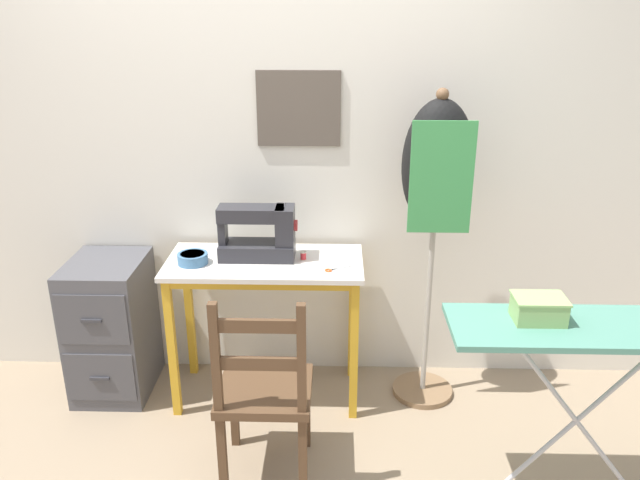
{
  "coord_description": "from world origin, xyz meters",
  "views": [
    {
      "loc": [
        0.36,
        -2.63,
        1.98
      ],
      "look_at": [
        0.28,
        0.21,
        0.9
      ],
      "focal_mm": 35.0,
      "sensor_mm": 36.0,
      "label": 1
    }
  ],
  "objects_px": {
    "scissors": "(334,269)",
    "storage_box": "(539,309)",
    "filing_cabinet": "(112,327)",
    "ironing_board": "(591,336)",
    "wooden_chair": "(264,392)",
    "thread_spool_near_machine": "(303,256)",
    "sewing_machine": "(261,234)",
    "fabric_bowl": "(193,258)",
    "dress_form": "(437,181)"
  },
  "relations": [
    {
      "from": "scissors",
      "to": "storage_box",
      "type": "relative_size",
      "value": 0.69
    },
    {
      "from": "filing_cabinet",
      "to": "ironing_board",
      "type": "xyz_separation_m",
      "value": [
        2.16,
        -0.79,
        0.42
      ]
    },
    {
      "from": "ironing_board",
      "to": "scissors",
      "type": "bearing_deg",
      "value": 146.73
    },
    {
      "from": "storage_box",
      "to": "filing_cabinet",
      "type": "bearing_deg",
      "value": 158.93
    },
    {
      "from": "wooden_chair",
      "to": "filing_cabinet",
      "type": "relative_size",
      "value": 1.22
    },
    {
      "from": "scissors",
      "to": "thread_spool_near_machine",
      "type": "distance_m",
      "value": 0.2
    },
    {
      "from": "wooden_chair",
      "to": "storage_box",
      "type": "distance_m",
      "value": 1.18
    },
    {
      "from": "sewing_machine",
      "to": "fabric_bowl",
      "type": "height_order",
      "value": "sewing_machine"
    },
    {
      "from": "filing_cabinet",
      "to": "dress_form",
      "type": "relative_size",
      "value": 0.46
    },
    {
      "from": "fabric_bowl",
      "to": "storage_box",
      "type": "height_order",
      "value": "storage_box"
    },
    {
      "from": "scissors",
      "to": "wooden_chair",
      "type": "bearing_deg",
      "value": -120.43
    },
    {
      "from": "fabric_bowl",
      "to": "thread_spool_near_machine",
      "type": "relative_size",
      "value": 3.5
    },
    {
      "from": "wooden_chair",
      "to": "filing_cabinet",
      "type": "height_order",
      "value": "wooden_chair"
    },
    {
      "from": "sewing_machine",
      "to": "dress_form",
      "type": "relative_size",
      "value": 0.24
    },
    {
      "from": "scissors",
      "to": "filing_cabinet",
      "type": "distance_m",
      "value": 1.26
    },
    {
      "from": "sewing_machine",
      "to": "filing_cabinet",
      "type": "bearing_deg",
      "value": 179.98
    },
    {
      "from": "fabric_bowl",
      "to": "thread_spool_near_machine",
      "type": "distance_m",
      "value": 0.55
    },
    {
      "from": "dress_form",
      "to": "fabric_bowl",
      "type": "bearing_deg",
      "value": -176.64
    },
    {
      "from": "dress_form",
      "to": "storage_box",
      "type": "relative_size",
      "value": 8.23
    },
    {
      "from": "filing_cabinet",
      "to": "ironing_board",
      "type": "bearing_deg",
      "value": -20.03
    },
    {
      "from": "sewing_machine",
      "to": "scissors",
      "type": "xyz_separation_m",
      "value": [
        0.37,
        -0.14,
        -0.12
      ]
    },
    {
      "from": "ironing_board",
      "to": "wooden_chair",
      "type": "bearing_deg",
      "value": 173.68
    },
    {
      "from": "wooden_chair",
      "to": "storage_box",
      "type": "relative_size",
      "value": 4.62
    },
    {
      "from": "fabric_bowl",
      "to": "dress_form",
      "type": "xyz_separation_m",
      "value": [
        1.18,
        0.07,
        0.38
      ]
    },
    {
      "from": "fabric_bowl",
      "to": "storage_box",
      "type": "xyz_separation_m",
      "value": [
        1.48,
        -0.67,
        0.09
      ]
    },
    {
      "from": "thread_spool_near_machine",
      "to": "filing_cabinet",
      "type": "height_order",
      "value": "thread_spool_near_machine"
    },
    {
      "from": "scissors",
      "to": "dress_form",
      "type": "distance_m",
      "value": 0.65
    },
    {
      "from": "fabric_bowl",
      "to": "dress_form",
      "type": "relative_size",
      "value": 0.09
    },
    {
      "from": "dress_form",
      "to": "storage_box",
      "type": "bearing_deg",
      "value": -68.22
    },
    {
      "from": "wooden_chair",
      "to": "storage_box",
      "type": "height_order",
      "value": "storage_box"
    },
    {
      "from": "sewing_machine",
      "to": "dress_form",
      "type": "distance_m",
      "value": 0.9
    },
    {
      "from": "thread_spool_near_machine",
      "to": "ironing_board",
      "type": "xyz_separation_m",
      "value": [
        1.13,
        -0.77,
        -0.0
      ]
    },
    {
      "from": "sewing_machine",
      "to": "ironing_board",
      "type": "xyz_separation_m",
      "value": [
        1.35,
        -0.79,
        -0.11
      ]
    },
    {
      "from": "wooden_chair",
      "to": "dress_form",
      "type": "xyz_separation_m",
      "value": [
        0.78,
        0.63,
        0.77
      ]
    },
    {
      "from": "dress_form",
      "to": "thread_spool_near_machine",
      "type": "bearing_deg",
      "value": -179.43
    },
    {
      "from": "thread_spool_near_machine",
      "to": "dress_form",
      "type": "height_order",
      "value": "dress_form"
    },
    {
      "from": "sewing_machine",
      "to": "filing_cabinet",
      "type": "distance_m",
      "value": 0.97
    },
    {
      "from": "fabric_bowl",
      "to": "filing_cabinet",
      "type": "height_order",
      "value": "fabric_bowl"
    },
    {
      "from": "sewing_machine",
      "to": "scissors",
      "type": "distance_m",
      "value": 0.41
    },
    {
      "from": "thread_spool_near_machine",
      "to": "ironing_board",
      "type": "bearing_deg",
      "value": -34.07
    },
    {
      "from": "scissors",
      "to": "dress_form",
      "type": "bearing_deg",
      "value": 15.24
    },
    {
      "from": "filing_cabinet",
      "to": "dress_form",
      "type": "xyz_separation_m",
      "value": [
        1.66,
        -0.01,
        0.82
      ]
    },
    {
      "from": "filing_cabinet",
      "to": "storage_box",
      "type": "height_order",
      "value": "storage_box"
    },
    {
      "from": "sewing_machine",
      "to": "fabric_bowl",
      "type": "bearing_deg",
      "value": -166.17
    },
    {
      "from": "thread_spool_near_machine",
      "to": "storage_box",
      "type": "xyz_separation_m",
      "value": [
        0.93,
        -0.74,
        0.09
      ]
    },
    {
      "from": "wooden_chair",
      "to": "thread_spool_near_machine",
      "type": "bearing_deg",
      "value": 77.54
    },
    {
      "from": "scissors",
      "to": "wooden_chair",
      "type": "relative_size",
      "value": 0.15
    },
    {
      "from": "fabric_bowl",
      "to": "storage_box",
      "type": "relative_size",
      "value": 0.75
    },
    {
      "from": "fabric_bowl",
      "to": "filing_cabinet",
      "type": "relative_size",
      "value": 0.2
    },
    {
      "from": "filing_cabinet",
      "to": "sewing_machine",
      "type": "bearing_deg",
      "value": -0.02
    }
  ]
}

